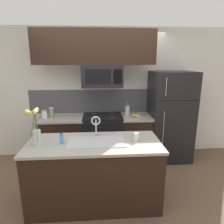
% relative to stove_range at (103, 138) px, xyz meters
% --- Properties ---
extents(ground_plane, '(10.00, 10.00, 0.00)m').
position_rel_stove_range_xyz_m(ground_plane, '(-0.00, -0.90, -0.46)').
color(ground_plane, brown).
extents(rear_partition, '(5.20, 0.10, 2.60)m').
position_rel_stove_range_xyz_m(rear_partition, '(0.30, 0.38, 0.84)').
color(rear_partition, silver).
rests_on(rear_partition, ground).
extents(splash_band, '(2.95, 0.01, 0.48)m').
position_rel_stove_range_xyz_m(splash_band, '(-0.00, 0.32, 0.69)').
color(splash_band, '#4C4C51').
rests_on(splash_band, rear_partition).
extents(back_counter_left, '(0.84, 0.65, 0.91)m').
position_rel_stove_range_xyz_m(back_counter_left, '(-0.79, 0.00, -0.01)').
color(back_counter_left, black).
rests_on(back_counter_left, ground).
extents(back_counter_right, '(0.59, 0.65, 0.91)m').
position_rel_stove_range_xyz_m(back_counter_right, '(0.66, 0.00, -0.01)').
color(back_counter_right, black).
rests_on(back_counter_right, ground).
extents(stove_range, '(0.76, 0.64, 0.93)m').
position_rel_stove_range_xyz_m(stove_range, '(0.00, 0.00, 0.00)').
color(stove_range, black).
rests_on(stove_range, ground).
extents(microwave, '(0.74, 0.40, 0.40)m').
position_rel_stove_range_xyz_m(microwave, '(0.00, -0.02, 1.23)').
color(microwave, black).
extents(upper_cabinet_band, '(2.13, 0.34, 0.60)m').
position_rel_stove_range_xyz_m(upper_cabinet_band, '(-0.13, -0.05, 1.73)').
color(upper_cabinet_band, black).
extents(refrigerator, '(0.81, 0.74, 1.77)m').
position_rel_stove_range_xyz_m(refrigerator, '(1.34, 0.02, 0.42)').
color(refrigerator, black).
rests_on(refrigerator, ground).
extents(storage_jar_tall, '(0.10, 0.10, 0.15)m').
position_rel_stove_range_xyz_m(storage_jar_tall, '(-1.09, -0.02, 0.52)').
color(storage_jar_tall, silver).
rests_on(storage_jar_tall, back_counter_left).
extents(storage_jar_medium, '(0.09, 0.09, 0.19)m').
position_rel_stove_range_xyz_m(storage_jar_medium, '(-0.97, 0.02, 0.54)').
color(storage_jar_medium, '#997F5B').
rests_on(storage_jar_medium, back_counter_left).
extents(banana_bunch, '(0.19, 0.12, 0.08)m').
position_rel_stove_range_xyz_m(banana_bunch, '(0.65, -0.06, 0.47)').
color(banana_bunch, yellow).
rests_on(banana_bunch, back_counter_right).
extents(french_press, '(0.09, 0.09, 0.27)m').
position_rel_stove_range_xyz_m(french_press, '(0.49, 0.06, 0.55)').
color(french_press, silver).
rests_on(french_press, back_counter_right).
extents(island_counter, '(1.78, 0.77, 0.91)m').
position_rel_stove_range_xyz_m(island_counter, '(-0.15, -1.25, -0.01)').
color(island_counter, black).
rests_on(island_counter, ground).
extents(kitchen_sink, '(0.76, 0.41, 0.16)m').
position_rel_stove_range_xyz_m(kitchen_sink, '(-0.12, -1.25, 0.38)').
color(kitchen_sink, '#ADAFB5').
rests_on(kitchen_sink, island_counter).
extents(sink_faucet, '(0.14, 0.14, 0.31)m').
position_rel_stove_range_xyz_m(sink_faucet, '(-0.12, -1.05, 0.65)').
color(sink_faucet, '#B7BABF').
rests_on(sink_faucet, island_counter).
extents(dish_soap_bottle, '(0.06, 0.05, 0.16)m').
position_rel_stove_range_xyz_m(dish_soap_bottle, '(-0.57, -1.27, 0.52)').
color(dish_soap_bottle, '#4C93C6').
rests_on(dish_soap_bottle, island_counter).
extents(drinking_glass, '(0.07, 0.07, 0.11)m').
position_rel_stove_range_xyz_m(drinking_glass, '(0.42, -1.24, 0.50)').
color(drinking_glass, silver).
rests_on(drinking_glass, island_counter).
extents(flower_vase, '(0.16, 0.19, 0.49)m').
position_rel_stove_range_xyz_m(flower_vase, '(-0.87, -1.29, 0.63)').
color(flower_vase, silver).
rests_on(flower_vase, island_counter).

